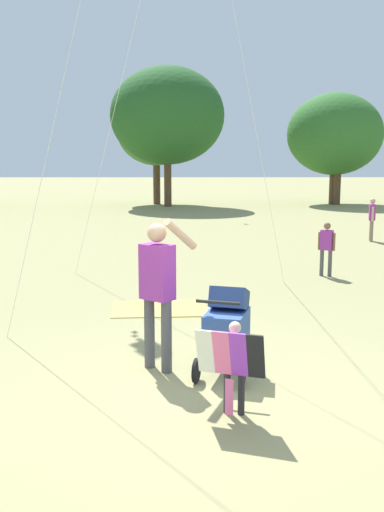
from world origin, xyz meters
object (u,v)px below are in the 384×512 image
at_px(child_with_butterfly_kite, 233,359).
at_px(person_red_shirt, 327,245).
at_px(person_adult_flyer, 158,283).
at_px(person_kid_running, 372,216).
at_px(picnic_blanket, 160,309).
at_px(stroller, 227,322).

height_order(child_with_butterfly_kite, person_red_shirt, person_red_shirt).
xyz_separation_m(person_adult_flyer, person_red_shirt, (3.23, 5.42, -0.39)).
height_order(person_kid_running, picnic_blanket, person_kid_running).
bearing_deg(child_with_butterfly_kite, person_kid_running, 67.18).
height_order(person_adult_flyer, person_red_shirt, person_adult_flyer).
xyz_separation_m(child_with_butterfly_kite, person_kid_running, (4.93, 11.72, 0.17)).
distance_m(person_adult_flyer, picnic_blanket, 2.96).
distance_m(person_adult_flyer, person_red_shirt, 6.32).
xyz_separation_m(child_with_butterfly_kite, picnic_blanket, (-0.91, 4.03, -0.57)).
relative_size(child_with_butterfly_kite, person_kid_running, 0.74).
bearing_deg(picnic_blanket, person_adult_flyer, -87.50).
bearing_deg(person_adult_flyer, person_red_shirt, 59.22).
height_order(stroller, person_red_shirt, person_red_shirt).
bearing_deg(picnic_blanket, child_with_butterfly_kite, -77.26).
distance_m(stroller, person_red_shirt, 6.03).
height_order(person_adult_flyer, stroller, person_adult_flyer).
bearing_deg(person_kid_running, picnic_blanket, -127.21).
relative_size(child_with_butterfly_kite, picnic_blanket, 0.61).
height_order(person_adult_flyer, person_kid_running, person_adult_flyer).
bearing_deg(child_with_butterfly_kite, person_red_shirt, 69.95).
distance_m(child_with_butterfly_kite, person_red_shirt, 7.11).
bearing_deg(person_red_shirt, child_with_butterfly_kite, -110.05).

